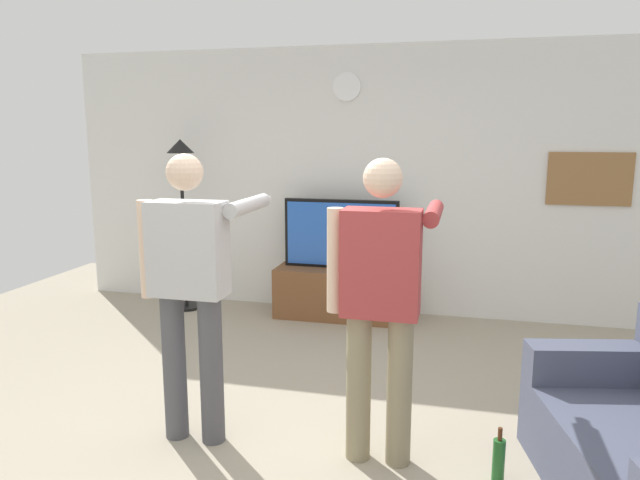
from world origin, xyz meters
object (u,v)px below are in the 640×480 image
at_px(tv_stand, 340,293).
at_px(framed_picture, 589,179).
at_px(person_standing_nearer_couch, 381,294).
at_px(wall_clock, 347,87).
at_px(beverage_bottle, 499,460).
at_px(person_standing_nearer_lamp, 190,281).
at_px(television, 341,234).
at_px(floor_lamp, 182,189).

distance_m(tv_stand, framed_picture, 2.60).
height_order(tv_stand, person_standing_nearer_couch, person_standing_nearer_couch).
relative_size(wall_clock, person_standing_nearer_couch, 0.16).
xyz_separation_m(wall_clock, beverage_bottle, (1.42, -2.87, -2.17)).
bearing_deg(person_standing_nearer_couch, tv_stand, 106.84).
xyz_separation_m(wall_clock, person_standing_nearer_couch, (0.76, -2.81, -1.32)).
bearing_deg(framed_picture, wall_clock, -179.88).
relative_size(framed_picture, person_standing_nearer_lamp, 0.43).
relative_size(television, beverage_bottle, 3.76).
xyz_separation_m(television, wall_clock, (0.00, 0.24, 1.45)).
height_order(floor_lamp, person_standing_nearer_lamp, floor_lamp).
relative_size(tv_stand, television, 1.11).
height_order(framed_picture, person_standing_nearer_lamp, person_standing_nearer_lamp).
bearing_deg(floor_lamp, wall_clock, 12.51).
bearing_deg(person_standing_nearer_lamp, television, 82.17).
height_order(wall_clock, beverage_bottle, wall_clock).
distance_m(person_standing_nearer_couch, beverage_bottle, 1.08).
bearing_deg(beverage_bottle, person_standing_nearer_lamp, 178.78).
bearing_deg(tv_stand, person_standing_nearer_lamp, -97.98).
height_order(person_standing_nearer_couch, beverage_bottle, person_standing_nearer_couch).
xyz_separation_m(television, framed_picture, (2.30, 0.25, 0.57)).
height_order(tv_stand, wall_clock, wall_clock).
bearing_deg(television, beverage_bottle, -61.66).
xyz_separation_m(tv_stand, person_standing_nearer_couch, (0.76, -2.52, 0.72)).
bearing_deg(television, framed_picture, 6.16).
bearing_deg(tv_stand, television, 90.00).
distance_m(tv_stand, person_standing_nearer_couch, 2.73).
relative_size(television, wall_clock, 4.12).
height_order(tv_stand, person_standing_nearer_lamp, person_standing_nearer_lamp).
distance_m(tv_stand, beverage_bottle, 2.95).
xyz_separation_m(tv_stand, wall_clock, (0.00, 0.29, 2.04)).
bearing_deg(wall_clock, framed_picture, 0.12).
xyz_separation_m(framed_picture, person_standing_nearer_lamp, (-2.66, -2.84, -0.43)).
relative_size(framed_picture, person_standing_nearer_couch, 0.43).
relative_size(wall_clock, beverage_bottle, 0.91).
height_order(television, person_standing_nearer_lamp, person_standing_nearer_lamp).
bearing_deg(wall_clock, floor_lamp, -167.49).
distance_m(television, wall_clock, 1.47).
distance_m(wall_clock, floor_lamp, 1.98).
height_order(floor_lamp, person_standing_nearer_couch, floor_lamp).
relative_size(framed_picture, beverage_bottle, 2.43).
xyz_separation_m(tv_stand, person_standing_nearer_lamp, (-0.36, -2.54, 0.74)).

